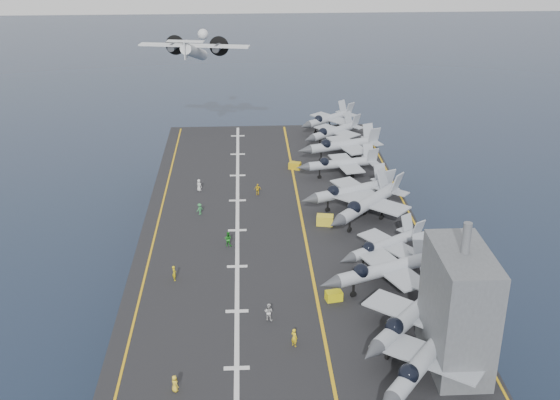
{
  "coord_description": "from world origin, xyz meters",
  "views": [
    {
      "loc": [
        -4.78,
        -85.31,
        52.5
      ],
      "look_at": [
        0.0,
        4.0,
        13.0
      ],
      "focal_mm": 45.0,
      "sensor_mm": 36.0,
      "label": 1
    }
  ],
  "objects_px": {
    "island_superstructure": "(460,295)",
    "transport_plane": "(194,52)",
    "fighter_jet_0": "(424,358)",
    "tow_cart_a": "(334,296)"
  },
  "relations": [
    {
      "from": "island_superstructure",
      "to": "transport_plane",
      "type": "relative_size",
      "value": 0.61
    },
    {
      "from": "island_superstructure",
      "to": "tow_cart_a",
      "type": "xyz_separation_m",
      "value": [
        -10.14,
        11.77,
        -6.96
      ]
    },
    {
      "from": "island_superstructure",
      "to": "fighter_jet_0",
      "type": "xyz_separation_m",
      "value": [
        -3.68,
        -3.04,
        -4.74
      ]
    },
    {
      "from": "tow_cart_a",
      "to": "transport_plane",
      "type": "bearing_deg",
      "value": 104.67
    },
    {
      "from": "transport_plane",
      "to": "island_superstructure",
      "type": "bearing_deg",
      "value": -70.98
    },
    {
      "from": "island_superstructure",
      "to": "transport_plane",
      "type": "xyz_separation_m",
      "value": [
        -29.38,
        85.24,
        5.14
      ]
    },
    {
      "from": "fighter_jet_0",
      "to": "transport_plane",
      "type": "height_order",
      "value": "transport_plane"
    },
    {
      "from": "tow_cart_a",
      "to": "transport_plane",
      "type": "height_order",
      "value": "transport_plane"
    },
    {
      "from": "tow_cart_a",
      "to": "transport_plane",
      "type": "xyz_separation_m",
      "value": [
        -19.24,
        73.47,
        12.1
      ]
    },
    {
      "from": "island_superstructure",
      "to": "fighter_jet_0",
      "type": "relative_size",
      "value": 0.79
    }
  ]
}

